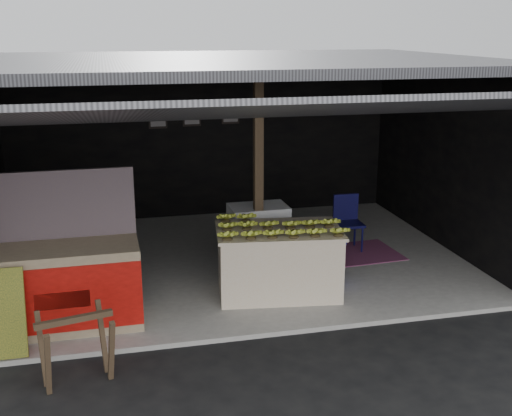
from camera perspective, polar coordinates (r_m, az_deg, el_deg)
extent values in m
plane|color=black|center=(7.51, 1.37, -11.41)|extent=(80.00, 80.00, 0.00)
cube|color=gray|center=(9.73, -2.35, -4.66)|extent=(7.00, 5.00, 0.06)
cube|color=black|center=(11.74, -4.77, 6.35)|extent=(7.00, 0.15, 2.90)
cube|color=black|center=(10.53, 16.65, 4.64)|extent=(0.15, 5.00, 2.90)
cube|color=#232326|center=(9.13, -2.56, 12.83)|extent=(7.20, 5.20, 0.12)
cube|color=#232326|center=(5.81, 3.93, 8.78)|extent=(7.40, 2.47, 0.48)
cube|color=#4A3725|center=(8.81, 0.21, 3.04)|extent=(0.12, 0.12, 2.85)
cube|color=silver|center=(8.36, 2.01, -4.89)|extent=(1.64, 1.12, 0.84)
cube|color=silver|center=(8.22, 2.04, -2.01)|extent=(1.71, 1.18, 0.04)
cube|color=white|center=(9.27, 0.21, -2.53)|extent=(0.84, 0.57, 0.91)
cube|color=navy|center=(8.99, 0.63, -2.81)|extent=(0.64, 0.03, 0.27)
cube|color=#B21414|center=(9.10, 0.63, -4.72)|extent=(0.41, 0.03, 0.09)
cube|color=#998466|center=(7.77, -16.71, -6.72)|extent=(1.74, 0.78, 0.98)
cube|color=red|center=(7.41, -16.86, -7.85)|extent=(1.74, 0.04, 0.76)
cube|color=white|center=(7.40, -16.86, -7.89)|extent=(0.59, 0.02, 0.20)
cube|color=#1B1849|center=(7.79, -17.11, 0.30)|extent=(1.74, 0.07, 0.81)
cube|color=#4A3725|center=(6.50, -18.00, -13.14)|extent=(0.11, 0.28, 0.73)
cube|color=#4A3725|center=(6.59, -12.73, -12.30)|extent=(0.11, 0.28, 0.73)
cube|color=#4A3725|center=(6.82, -18.51, -11.76)|extent=(0.11, 0.28, 0.73)
cube|color=#4A3725|center=(6.90, -13.49, -10.98)|extent=(0.11, 0.28, 0.73)
cube|color=#4A3725|center=(6.55, -15.88, -9.51)|extent=(0.75, 0.23, 0.06)
cylinder|color=#0B0E7F|center=(8.87, 6.75, -4.77)|extent=(0.37, 0.37, 0.54)
cylinder|color=#0B0A3A|center=(9.91, 7.65, -2.92)|extent=(0.03, 0.03, 0.42)
cylinder|color=#0B0A3A|center=(10.02, 9.41, -2.78)|extent=(0.03, 0.03, 0.42)
cylinder|color=#0B0A3A|center=(10.20, 7.05, -2.34)|extent=(0.03, 0.03, 0.42)
cylinder|color=#0B0A3A|center=(10.31, 8.76, -2.22)|extent=(0.03, 0.03, 0.42)
cube|color=#0B0A3A|center=(10.05, 8.27, -1.41)|extent=(0.42, 0.42, 0.04)
cube|color=#0B0A3A|center=(10.15, 7.97, 0.06)|extent=(0.41, 0.05, 0.43)
cube|color=#781A50|center=(9.99, 8.29, -4.06)|extent=(1.57, 1.10, 0.01)
cube|color=black|center=(11.49, -8.73, 8.04)|extent=(0.32, 0.03, 0.42)
cube|color=#4C4C59|center=(11.47, -8.72, 8.02)|extent=(0.26, 0.02, 0.34)
cube|color=black|center=(11.55, -5.74, 8.28)|extent=(0.32, 0.03, 0.42)
cube|color=#4C4C59|center=(11.53, -5.72, 8.27)|extent=(0.26, 0.02, 0.34)
cube|color=black|center=(11.66, -2.29, 8.52)|extent=(0.32, 0.03, 0.42)
cube|color=#4C4C59|center=(11.64, -2.27, 8.51)|extent=(0.26, 0.02, 0.34)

